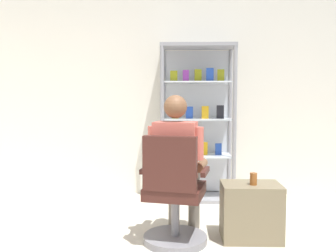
{
  "coord_description": "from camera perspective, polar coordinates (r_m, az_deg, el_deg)",
  "views": [
    {
      "loc": [
        0.18,
        -1.84,
        1.28
      ],
      "look_at": [
        0.07,
        1.62,
        1.0
      ],
      "focal_mm": 39.64,
      "sensor_mm": 36.0,
      "label": 1
    }
  ],
  "objects": [
    {
      "name": "office_chair",
      "position": [
        3.23,
        0.91,
        -11.29
      ],
      "size": [
        0.61,
        0.57,
        0.96
      ],
      "color": "slate",
      "rests_on": "ground"
    },
    {
      "name": "tea_glass",
      "position": [
        3.36,
        13.01,
        -7.92
      ],
      "size": [
        0.06,
        0.06,
        0.11
      ],
      "primitive_type": "cylinder",
      "color": "brown",
      "rests_on": "storage_crate"
    },
    {
      "name": "display_cabinet_main",
      "position": [
        4.62,
        4.49,
        0.73
      ],
      "size": [
        0.9,
        0.45,
        1.9
      ],
      "color": "gray",
      "rests_on": "ground"
    },
    {
      "name": "storage_crate",
      "position": [
        3.48,
        12.6,
        -12.69
      ],
      "size": [
        0.52,
        0.37,
        0.5
      ],
      "primitive_type": "cube",
      "color": "#72664C",
      "rests_on": "ground"
    },
    {
      "name": "back_wall",
      "position": [
        4.85,
        -0.36,
        5.45
      ],
      "size": [
        6.0,
        0.1,
        2.7
      ],
      "primitive_type": "cube",
      "color": "silver",
      "rests_on": "ground"
    },
    {
      "name": "seated_shopkeeper",
      "position": [
        3.32,
        1.53,
        -5.23
      ],
      "size": [
        0.54,
        0.61,
        1.29
      ],
      "color": "slate",
      "rests_on": "ground"
    }
  ]
}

